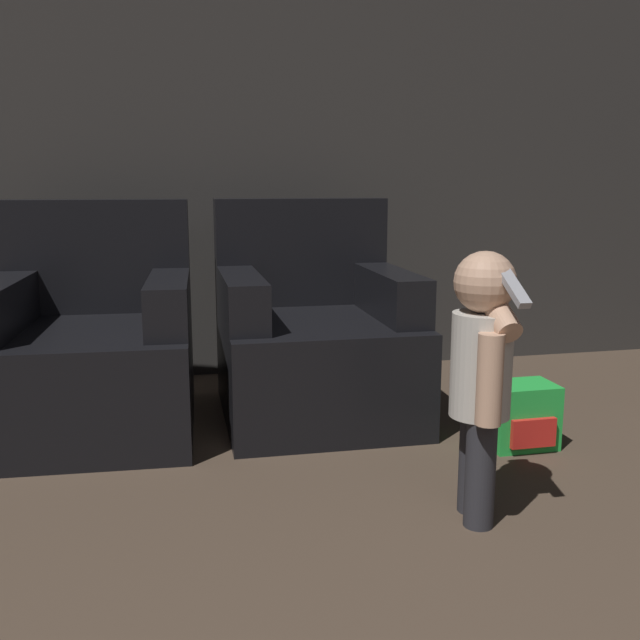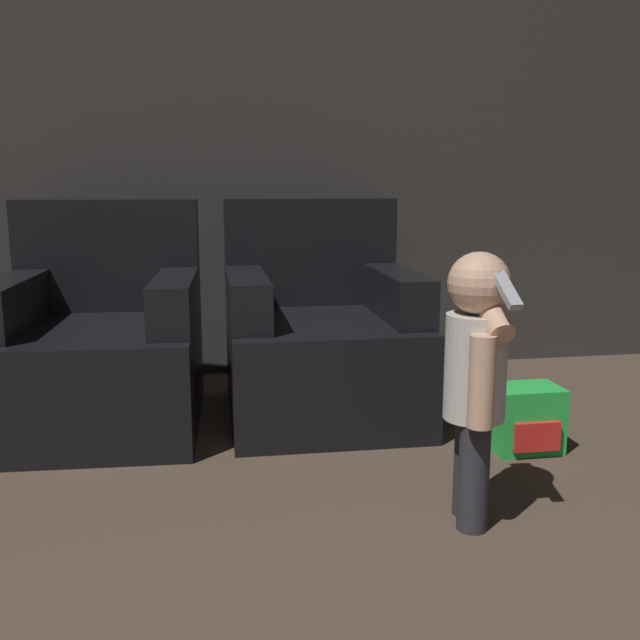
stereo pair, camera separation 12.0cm
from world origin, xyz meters
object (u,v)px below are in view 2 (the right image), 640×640
toy_backpack (526,419)px  armchair_right (320,341)px  armchair_left (100,349)px  person_toddler (477,367)px

toy_backpack → armchair_right: bearing=138.7°
armchair_left → armchair_right: same height
armchair_left → armchair_right: 0.94m
person_toddler → armchair_right: bearing=-153.9°
toy_backpack → armchair_left: bearing=159.6°
person_toddler → toy_backpack: size_ratio=3.22×
person_toddler → toy_backpack: bearing=154.2°
armchair_left → person_toddler: bearing=-40.1°
armchair_left → person_toddler: size_ratio=1.16×
armchair_left → person_toddler: (1.20, -1.14, 0.16)m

